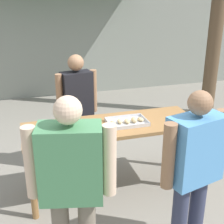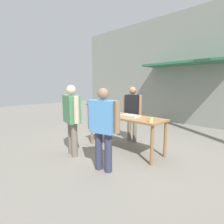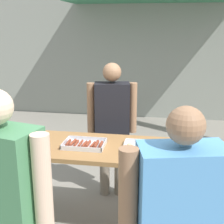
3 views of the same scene
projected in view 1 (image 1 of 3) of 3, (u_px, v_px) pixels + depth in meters
The scene contains 10 objects.
ground_plane at pixel (112, 188), 3.85m from camera, with size 24.00×24.00×0.00m, color gray.
serving_table at pixel (112, 134), 3.59m from camera, with size 2.01×0.69×0.86m.
food_tray_sausages at pixel (76, 128), 3.41m from camera, with size 0.38×0.27×0.04m.
food_tray_buns at pixel (127, 122), 3.56m from camera, with size 0.45×0.31×0.06m.
condiment_jar_mustard at pixel (35, 139), 3.10m from camera, with size 0.08×0.08×0.08m.
condiment_jar_ketchup at pixel (46, 138), 3.12m from camera, with size 0.08×0.08×0.08m.
beer_cup at pixel (190, 119), 3.56m from camera, with size 0.09×0.09×0.11m.
person_server_behind_table at pixel (77, 103), 4.02m from camera, with size 0.54×0.28×1.56m.
person_customer_holding_hotdog at pixel (71, 179), 2.38m from camera, with size 0.67×0.36×1.60m.
person_customer_with_cup at pixel (194, 163), 2.65m from camera, with size 0.66×0.36×1.55m.
Camera 1 is at (-0.93, -3.12, 2.27)m, focal length 50.00 mm.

